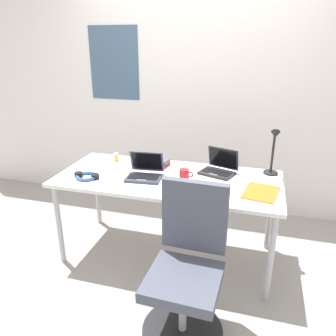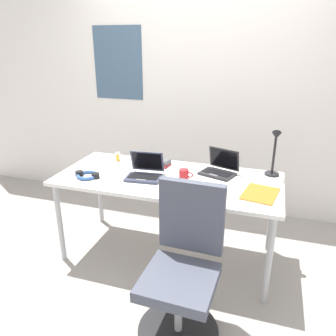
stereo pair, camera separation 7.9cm
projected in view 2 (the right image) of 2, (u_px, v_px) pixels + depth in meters
ground_plane at (168, 254)px, 2.95m from camera, size 12.00×12.00×0.00m
wall_back at (200, 89)px, 3.46m from camera, size 6.00×0.13×2.60m
desk at (168, 184)px, 2.70m from camera, size 1.80×0.80×0.74m
desk_lamp at (274, 153)px, 2.63m from camera, size 0.12×0.18×0.40m
laptop_by_keyboard at (219, 169)px, 2.74m from camera, size 0.33×0.30×0.20m
laptop_mid_desk at (145, 173)px, 2.66m from camera, size 0.30×0.27×0.20m
computer_mouse at (180, 194)px, 2.34m from camera, size 0.07×0.10×0.03m
cell_phone at (205, 191)px, 2.43m from camera, size 0.14×0.14×0.01m
headphones at (87, 175)px, 2.68m from camera, size 0.21×0.18×0.04m
pill_bottle at (118, 157)px, 3.04m from camera, size 0.04×0.04×0.08m
book_stack at (159, 162)px, 2.94m from camera, size 0.22×0.17×0.06m
paper_folder_mid_desk at (260, 194)px, 2.38m from camera, size 0.28×0.35×0.01m
coffee_mug at (184, 175)px, 2.62m from camera, size 0.11×0.08×0.09m
office_chair at (183, 276)px, 2.07m from camera, size 0.52×0.55×0.97m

